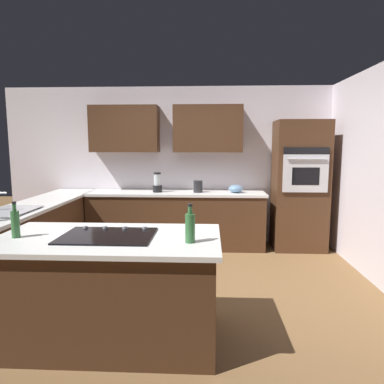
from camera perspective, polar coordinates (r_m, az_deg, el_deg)
ground_plane at (r=4.24m, az=-3.34°, el=-15.39°), size 14.00×14.00×0.00m
wall_back at (r=5.94m, az=-2.03°, el=5.77°), size 6.00×0.44×2.60m
wall_left at (r=4.65m, az=28.59°, el=2.31°), size 0.10×4.00×2.60m
lower_cabinets_back at (r=5.75m, az=-2.53°, el=-4.65°), size 2.80×0.60×0.86m
countertop_back at (r=5.67m, az=-2.56°, el=-0.20°), size 2.84×0.64×0.04m
lower_cabinets_side at (r=5.11m, az=-23.55°, el=-6.88°), size 0.60×2.90×0.86m
countertop_side at (r=5.02m, az=-23.83°, el=-1.90°), size 0.64×2.94×0.04m
island_base at (r=3.20m, az=-13.16°, el=-15.17°), size 1.79×0.93×0.86m
island_top at (r=3.05m, az=-13.43°, el=-7.36°), size 1.87×1.01×0.04m
wall_oven at (r=5.80m, az=16.98°, el=1.00°), size 0.80×0.66×2.03m
sink_unit at (r=4.50m, az=-27.39°, el=-2.68°), size 0.46×0.70×0.23m
cooktop at (r=3.05m, az=-13.41°, el=-6.84°), size 0.76×0.56×0.03m
blender at (r=5.67m, az=-5.61°, el=1.34°), size 0.15×0.15×0.32m
mixing_bowl at (r=5.63m, az=7.08°, el=0.53°), size 0.23×0.23×0.12m
kettle at (r=5.62m, az=0.97°, el=0.91°), size 0.15×0.15×0.19m
oil_bottle at (r=3.25m, az=-26.62°, el=-4.51°), size 0.07×0.07×0.30m
second_bottle at (r=2.76m, az=-0.31°, el=-5.64°), size 0.08×0.08×0.31m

